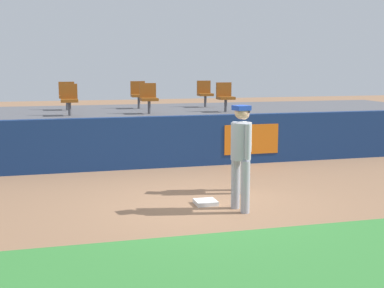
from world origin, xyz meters
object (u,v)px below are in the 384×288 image
seat_front_left (69,98)px  seat_back_center (138,93)px  player_runner_visitor (241,150)px  seat_front_center (149,97)px  first_base (206,202)px  player_fielder_home (244,144)px  seat_back_left (67,94)px  seat_back_right (205,92)px  seat_front_right (225,95)px

seat_front_left → seat_back_center: 2.80m
seat_back_center → seat_front_left: bearing=-140.0°
player_runner_visitor → seat_front_left: bearing=-165.5°
seat_front_center → seat_back_center: bearing=90.0°
first_base → player_fielder_home: size_ratio=0.23×
seat_back_left → seat_front_center: same height
player_runner_visitor → seat_back_right: bearing=157.2°
seat_front_left → seat_front_right: size_ratio=1.00×
seat_front_left → first_base: bearing=-66.0°
first_base → player_fielder_home: (1.03, 0.76, 0.95)m
player_runner_visitor → player_fielder_home: bearing=146.0°
first_base → player_runner_visitor: player_runner_visitor is taller
seat_back_right → seat_front_left: 4.65m
player_fielder_home → seat_front_left: (-3.32, 4.39, 0.73)m
seat_back_center → seat_front_right: size_ratio=1.00×
first_base → seat_front_left: seat_front_left is taller
player_runner_visitor → seat_back_center: size_ratio=2.25×
player_runner_visitor → seat_front_right: bearing=153.0°
player_fielder_home → seat_back_right: bearing=-162.9°
first_base → seat_back_center: bearing=91.2°
player_fielder_home → seat_front_left: bearing=-117.0°
seat_front_left → seat_front_center: size_ratio=1.00×
player_runner_visitor → seat_back_center: (-0.63, 7.51, 0.63)m
seat_back_center → seat_front_right: bearing=-38.9°
seat_front_left → seat_front_right: same height
player_fielder_home → seat_back_center: seat_back_center is taller
player_fielder_home → seat_front_center: bearing=-139.1°
seat_front_center → first_base: bearing=-88.3°
player_fielder_home → seat_front_left: 5.56m
seat_front_left → player_fielder_home: bearing=-52.9°
seat_back_right → seat_front_right: size_ratio=1.00×
first_base → player_fielder_home: 1.59m
seat_back_right → seat_front_center: same height
first_base → player_runner_visitor: bearing=-49.0°
player_fielder_home → seat_front_right: 4.58m
seat_back_center → seat_front_right: (2.23, -1.80, 0.00)m
seat_front_right → seat_back_left: bearing=157.7°
seat_front_right → seat_front_center: size_ratio=1.00×
first_base → seat_back_right: bearing=74.0°
seat_back_left → seat_front_right: bearing=-22.3°
first_base → seat_back_left: (-2.31, 6.95, 1.68)m
player_fielder_home → player_runner_visitor: bearing=3.3°
seat_back_right → seat_back_center: size_ratio=1.00×
player_fielder_home → seat_back_right: seat_back_right is taller
seat_front_left → seat_back_center: (2.14, 1.80, 0.00)m
seat_back_left → seat_back_center: size_ratio=1.00×
player_fielder_home → seat_front_right: seat_front_right is taller
seat_back_left → player_fielder_home: bearing=-61.7°
player_runner_visitor → seat_front_left: 6.38m
seat_back_center → seat_front_center: 1.80m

